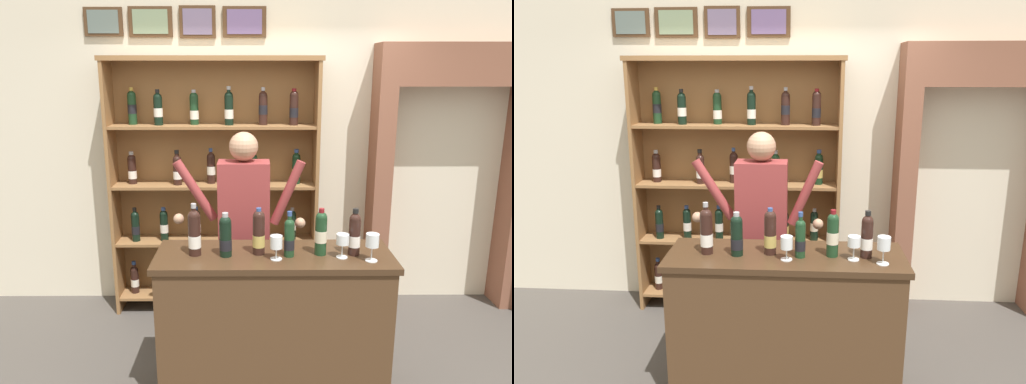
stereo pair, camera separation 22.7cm
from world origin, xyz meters
TOP-DOWN VIEW (x-y plane):
  - back_wall at (-0.00, 1.51)m, footprint 12.00×0.19m
  - wine_shelf at (-0.40, 1.24)m, footprint 1.82×0.31m
  - archway_doorway at (1.67, 1.38)m, footprint 1.37×0.45m
  - tasting_counter at (0.07, -0.00)m, footprint 1.52×0.52m
  - shopkeeper at (-0.14, 0.60)m, footprint 1.00×0.22m
  - tasting_bottle_prosecco at (-0.44, -0.02)m, footprint 0.08×0.08m
  - tasting_bottle_brunello at (-0.24, -0.04)m, footprint 0.08×0.08m
  - tasting_bottle_super_tuscan at (-0.03, 0.00)m, footprint 0.08×0.08m
  - tasting_bottle_rosso at (0.16, -0.04)m, footprint 0.07×0.07m
  - tasting_bottle_riserva at (0.36, -0.01)m, footprint 0.08×0.08m
  - tasting_bottle_grappa at (0.57, -0.02)m, footprint 0.07×0.07m
  - wine_glass_left at (0.66, -0.12)m, footprint 0.08×0.08m
  - wine_glass_right at (0.08, -0.10)m, footprint 0.08×0.08m
  - wine_glass_spare at (0.49, -0.07)m, footprint 0.08×0.08m

SIDE VIEW (x-z plane):
  - tasting_counter at x=0.07m, z-range 0.00..1.00m
  - shopkeeper at x=-0.14m, z-range 0.20..1.90m
  - wine_glass_right at x=0.08m, z-range 1.02..1.18m
  - wine_glass_spare at x=0.49m, z-range 1.03..1.19m
  - wine_glass_left at x=0.66m, z-range 1.03..1.21m
  - tasting_bottle_rosso at x=0.16m, z-range 0.97..1.27m
  - tasting_bottle_brunello at x=-0.24m, z-range 0.99..1.27m
  - tasting_bottle_grappa at x=0.57m, z-range 0.98..1.29m
  - tasting_bottle_super_tuscan at x=-0.03m, z-range 0.99..1.29m
  - tasting_bottle_riserva at x=0.36m, z-range 0.99..1.30m
  - tasting_bottle_prosecco at x=-0.44m, z-range 0.98..1.31m
  - wine_shelf at x=-0.40m, z-range 0.04..2.28m
  - archway_doorway at x=1.67m, z-range 0.18..2.54m
  - back_wall at x=0.00m, z-range 0.00..3.59m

